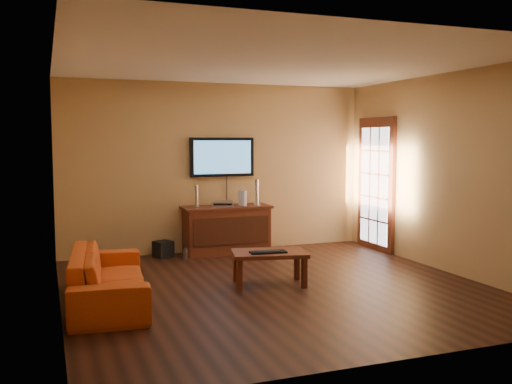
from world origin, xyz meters
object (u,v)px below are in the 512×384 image
speaker_right (257,193)px  bottle (186,254)px  subwoofer (163,249)px  av_receiver (223,204)px  television (222,157)px  game_console (243,198)px  coffee_table (269,256)px  keyboard (268,252)px  sofa (108,268)px  speaker_left (196,197)px  media_console (227,229)px

speaker_right → bottle: 1.55m
speaker_right → subwoofer: (-1.52, 0.04, -0.82)m
speaker_right → av_receiver: size_ratio=1.21×
television → bottle: size_ratio=5.35×
av_receiver → game_console: bearing=10.3°
coffee_table → subwoofer: size_ratio=4.07×
television → subwoofer: bearing=-169.7°
coffee_table → subwoofer: coffee_table is taller
television → speaker_right: (0.51, -0.22, -0.58)m
av_receiver → coffee_table: bearing=-72.4°
subwoofer → keyboard: keyboard is taller
sofa → bottle: size_ratio=10.20×
coffee_table → speaker_right: size_ratio=2.48×
speaker_left → av_receiver: speaker_left is taller
television → coffee_table: 2.59m
coffee_table → keyboard: bearing=-119.9°
subwoofer → coffee_table: bearing=-90.5°
speaker_left → speaker_right: (0.99, -0.03, 0.03)m
television → speaker_left: television is taller
coffee_table → subwoofer: 2.33m
keyboard → game_console: bearing=79.3°
media_console → subwoofer: size_ratio=5.67×
coffee_table → speaker_left: (-0.38, 2.12, 0.55)m
television → sofa: bearing=-130.2°
sofa → av_receiver: 3.01m
coffee_table → sofa: (-1.95, -0.12, 0.04)m
sofa → subwoofer: sofa is taller
av_receiver → subwoofer: (-0.95, 0.03, -0.67)m
subwoofer → keyboard: 2.39m
speaker_left → subwoofer: speaker_left is taller
game_console → av_receiver: bearing=157.6°
sofa → av_receiver: size_ratio=5.99×
coffee_table → av_receiver: 2.15m
subwoofer → bottle: size_ratio=1.26×
television → sofa: size_ratio=0.52×
media_console → sofa: (-2.06, -2.20, 0.01)m
coffee_table → sofa: sofa is taller
television → speaker_left: (-0.48, -0.19, -0.61)m
speaker_right → bottle: speaker_right is taller
sofa → speaker_left: 2.79m
speaker_left → speaker_right: 0.99m
television → keyboard: (-0.15, -2.39, -1.09)m
game_console → bottle: 1.31m
media_console → sofa: size_ratio=0.70×
speaker_left → speaker_right: speaker_right is taller
television → keyboard: 2.63m
television → sofa: 3.38m
media_console → speaker_left: size_ratio=4.17×
media_console → av_receiver: av_receiver is taller
av_receiver → keyboard: (-0.09, -2.18, -0.36)m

